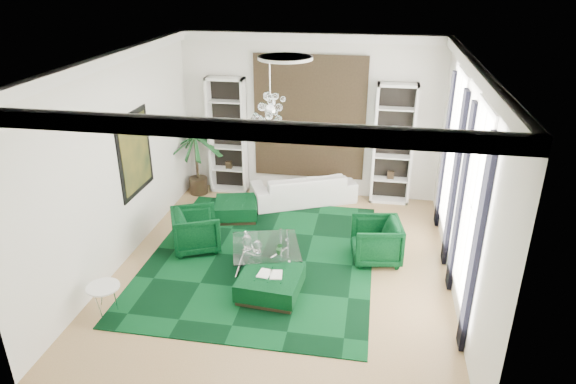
% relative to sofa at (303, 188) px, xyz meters
% --- Properties ---
extents(floor, '(6.00, 7.00, 0.02)m').
position_rel_sofa_xyz_m(floor, '(0.05, -2.93, -0.36)').
color(floor, tan).
rests_on(floor, ground).
extents(ceiling, '(6.00, 7.00, 0.02)m').
position_rel_sofa_xyz_m(ceiling, '(0.05, -2.93, 3.46)').
color(ceiling, white).
rests_on(ceiling, ground).
extents(wall_back, '(6.00, 0.02, 3.80)m').
position_rel_sofa_xyz_m(wall_back, '(0.05, 0.58, 1.55)').
color(wall_back, silver).
rests_on(wall_back, ground).
extents(wall_front, '(6.00, 0.02, 3.80)m').
position_rel_sofa_xyz_m(wall_front, '(0.05, -6.44, 1.55)').
color(wall_front, silver).
rests_on(wall_front, ground).
extents(wall_left, '(0.02, 7.00, 3.80)m').
position_rel_sofa_xyz_m(wall_left, '(-2.96, -2.93, 1.55)').
color(wall_left, silver).
rests_on(wall_left, ground).
extents(wall_right, '(0.02, 7.00, 3.80)m').
position_rel_sofa_xyz_m(wall_right, '(3.06, -2.93, 1.55)').
color(wall_right, silver).
rests_on(wall_right, ground).
extents(crown_molding, '(6.00, 7.00, 0.18)m').
position_rel_sofa_xyz_m(crown_molding, '(0.05, -2.93, 3.35)').
color(crown_molding, white).
rests_on(crown_molding, ceiling).
extents(ceiling_medallion, '(0.90, 0.90, 0.05)m').
position_rel_sofa_xyz_m(ceiling_medallion, '(0.05, -2.63, 3.42)').
color(ceiling_medallion, white).
rests_on(ceiling_medallion, ceiling).
extents(tapestry, '(2.50, 0.06, 2.80)m').
position_rel_sofa_xyz_m(tapestry, '(0.05, 0.53, 1.55)').
color(tapestry, black).
rests_on(tapestry, wall_back).
extents(shelving_left, '(0.90, 0.38, 2.80)m').
position_rel_sofa_xyz_m(shelving_left, '(-1.90, 0.38, 1.05)').
color(shelving_left, white).
rests_on(shelving_left, floor).
extents(shelving_right, '(0.90, 0.38, 2.80)m').
position_rel_sofa_xyz_m(shelving_right, '(2.00, 0.38, 1.05)').
color(shelving_right, white).
rests_on(shelving_right, floor).
extents(painting, '(0.04, 1.30, 1.60)m').
position_rel_sofa_xyz_m(painting, '(-2.92, -2.33, 1.50)').
color(painting, black).
rests_on(painting, wall_left).
extents(window_near, '(0.03, 1.10, 2.90)m').
position_rel_sofa_xyz_m(window_near, '(3.04, -3.83, 1.55)').
color(window_near, white).
rests_on(window_near, wall_right).
extents(curtain_near_a, '(0.07, 0.30, 3.25)m').
position_rel_sofa_xyz_m(curtain_near_a, '(3.00, -4.61, 1.30)').
color(curtain_near_a, black).
rests_on(curtain_near_a, floor).
extents(curtain_near_b, '(0.07, 0.30, 3.25)m').
position_rel_sofa_xyz_m(curtain_near_b, '(3.00, -3.05, 1.30)').
color(curtain_near_b, black).
rests_on(curtain_near_b, floor).
extents(window_far, '(0.03, 1.10, 2.90)m').
position_rel_sofa_xyz_m(window_far, '(3.04, -1.43, 1.55)').
color(window_far, white).
rests_on(window_far, wall_right).
extents(curtain_far_a, '(0.07, 0.30, 3.25)m').
position_rel_sofa_xyz_m(curtain_far_a, '(3.00, -2.21, 1.30)').
color(curtain_far_a, black).
rests_on(curtain_far_a, floor).
extents(curtain_far_b, '(0.07, 0.30, 3.25)m').
position_rel_sofa_xyz_m(curtain_far_b, '(3.00, -0.65, 1.30)').
color(curtain_far_b, black).
rests_on(curtain_far_b, floor).
extents(rug, '(4.20, 5.00, 0.02)m').
position_rel_sofa_xyz_m(rug, '(-0.42, -2.69, -0.34)').
color(rug, black).
rests_on(rug, floor).
extents(sofa, '(2.57, 1.86, 0.70)m').
position_rel_sofa_xyz_m(sofa, '(0.00, 0.00, 0.00)').
color(sofa, white).
rests_on(sofa, floor).
extents(armchair_left, '(1.18, 1.16, 0.81)m').
position_rel_sofa_xyz_m(armchair_left, '(-1.75, -2.54, 0.06)').
color(armchair_left, black).
rests_on(armchair_left, floor).
extents(armchair_right, '(1.02, 1.00, 0.81)m').
position_rel_sofa_xyz_m(armchair_right, '(1.73, -2.37, 0.06)').
color(armchair_right, black).
rests_on(armchair_right, floor).
extents(coffee_table, '(1.48, 1.48, 0.41)m').
position_rel_sofa_xyz_m(coffee_table, '(-0.27, -2.92, -0.14)').
color(coffee_table, white).
rests_on(coffee_table, floor).
extents(ottoman_side, '(1.09, 1.09, 0.40)m').
position_rel_sofa_xyz_m(ottoman_side, '(-1.33, -1.10, -0.15)').
color(ottoman_side, black).
rests_on(ottoman_side, floor).
extents(ottoman_front, '(1.08, 1.08, 0.40)m').
position_rel_sofa_xyz_m(ottoman_front, '(-0.00, -3.82, -0.15)').
color(ottoman_front, black).
rests_on(ottoman_front, floor).
extents(book, '(0.42, 0.28, 0.03)m').
position_rel_sofa_xyz_m(book, '(-0.00, -3.82, 0.07)').
color(book, white).
rests_on(book, ottoman_front).
extents(side_table, '(0.65, 0.65, 0.50)m').
position_rel_sofa_xyz_m(side_table, '(-2.50, -4.77, -0.10)').
color(side_table, white).
rests_on(side_table, floor).
extents(palm, '(1.78, 1.78, 2.40)m').
position_rel_sofa_xyz_m(palm, '(-2.60, 0.05, 0.85)').
color(palm, '#17481F').
rests_on(palm, floor).
extents(chandelier, '(0.82, 0.82, 0.72)m').
position_rel_sofa_xyz_m(chandelier, '(-0.24, -2.49, 2.50)').
color(chandelier, white).
rests_on(chandelier, ceiling).
extents(table_plant, '(0.16, 0.14, 0.24)m').
position_rel_sofa_xyz_m(table_plant, '(0.03, -3.17, 0.18)').
color(table_plant, '#17481F').
rests_on(table_plant, coffee_table).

